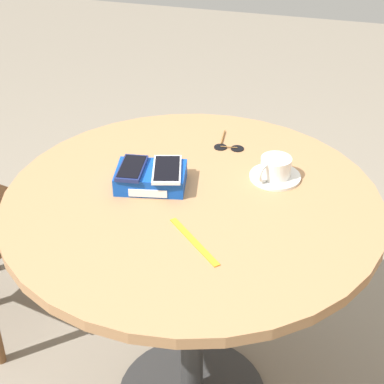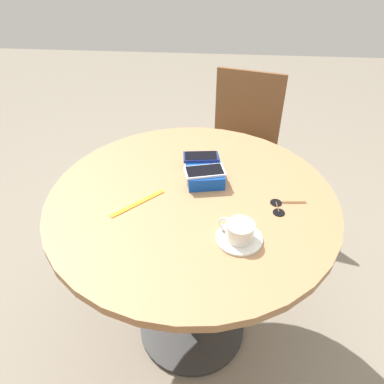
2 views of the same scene
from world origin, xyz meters
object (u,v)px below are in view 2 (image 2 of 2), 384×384
(coffee_cup, at_px, (239,230))
(chair_far_side, at_px, (241,149))
(round_table, at_px, (192,227))
(phone_navy, at_px, (201,157))
(phone_box, at_px, (204,171))
(saucer, at_px, (239,239))
(lanyard_strap, at_px, (138,203))
(sunglasses, at_px, (279,207))
(phone_white, at_px, (205,171))

(coffee_cup, relative_size, chair_far_side, 0.12)
(round_table, xyz_separation_m, chair_far_side, (-0.88, 0.21, -0.19))
(phone_navy, xyz_separation_m, chair_far_side, (-0.71, 0.20, -0.39))
(phone_box, xyz_separation_m, saucer, (0.32, 0.12, -0.02))
(round_table, height_order, coffee_cup, coffee_cup)
(coffee_cup, relative_size, lanyard_strap, 0.51)
(phone_navy, bearing_deg, sunglasses, 53.37)
(coffee_cup, height_order, chair_far_side, chair_far_side)
(phone_box, bearing_deg, round_table, -15.22)
(phone_white, bearing_deg, saucer, 23.57)
(saucer, height_order, lanyard_strap, saucer)
(phone_navy, bearing_deg, phone_box, 16.88)
(saucer, bearing_deg, phone_white, -156.43)
(coffee_cup, distance_m, sunglasses, 0.21)
(phone_navy, height_order, coffee_cup, coffee_cup)
(round_table, bearing_deg, lanyard_strap, -73.70)
(phone_box, height_order, coffee_cup, coffee_cup)
(round_table, xyz_separation_m, phone_navy, (-0.17, 0.02, 0.20))
(coffee_cup, distance_m, chair_far_side, 1.14)
(sunglasses, bearing_deg, coffee_cup, -41.03)
(round_table, distance_m, lanyard_strap, 0.23)
(coffee_cup, xyz_separation_m, sunglasses, (-0.16, 0.14, -0.03))
(round_table, bearing_deg, sunglasses, 83.46)
(saucer, bearing_deg, chair_far_side, 176.94)
(saucer, distance_m, lanyard_strap, 0.36)
(phone_navy, relative_size, coffee_cup, 1.25)
(saucer, height_order, sunglasses, saucer)
(phone_box, distance_m, phone_white, 0.05)
(phone_box, distance_m, sunglasses, 0.30)
(phone_white, bearing_deg, phone_box, -174.02)
(phone_navy, bearing_deg, coffee_cup, 20.47)
(phone_box, distance_m, coffee_cup, 0.34)
(phone_navy, xyz_separation_m, phone_white, (0.09, 0.02, -0.00))
(coffee_cup, height_order, lanyard_strap, coffee_cup)
(phone_white, distance_m, sunglasses, 0.28)
(phone_box, relative_size, sunglasses, 1.70)
(phone_navy, distance_m, sunglasses, 0.34)
(round_table, height_order, phone_box, phone_box)
(phone_navy, distance_m, coffee_cup, 0.39)
(round_table, height_order, lanyard_strap, lanyard_strap)
(sunglasses, bearing_deg, saucer, -40.26)
(phone_navy, height_order, lanyard_strap, phone_navy)
(lanyard_strap, bearing_deg, phone_white, 121.18)
(round_table, height_order, sunglasses, sunglasses)
(phone_navy, bearing_deg, saucer, 20.75)
(saucer, xyz_separation_m, chair_far_side, (-1.07, 0.06, -0.34))
(round_table, relative_size, saucer, 7.09)
(phone_white, height_order, saucer, phone_white)
(chair_far_side, bearing_deg, lanyard_strap, -22.78)
(phone_box, bearing_deg, phone_white, 5.98)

